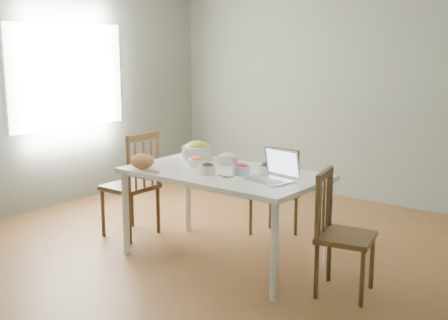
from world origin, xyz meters
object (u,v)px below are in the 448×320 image
Objects in this scene: chair_right at (346,234)px; bread_boule at (142,161)px; chair_far at (274,193)px; bowl_squash at (197,150)px; laptop at (270,166)px; dining_table at (224,216)px; chair_left at (130,184)px.

bread_boule is at bearing 88.81° from chair_right.
chair_right reaches higher than chair_far.
laptop reaches higher than bowl_squash.
chair_right is (1.17, -0.80, 0.04)m from chair_far.
dining_table is at bearing 78.18° from chair_right.
laptop reaches higher than chair_far.
chair_left is at bearing 78.43° from chair_right.
chair_left reaches higher than bread_boule.
dining_table is 1.15m from chair_right.
dining_table is 1.81× the size of chair_right.
laptop reaches higher than chair_left.
chair_right is 1.74m from bowl_squash.
chair_left is at bearing -171.00° from laptop.
bowl_squash is at bearing 80.30° from bread_boule.
chair_right is at bearing 16.29° from laptop.
bread_boule is 0.58× the size of laptop.
dining_table is 8.27× the size of bread_boule.
bread_boule is at bearing -151.50° from dining_table.
laptop is at bearing 87.88° from chair_left.
chair_far reaches higher than dining_table.
dining_table is at bearing 28.50° from bread_boule.
chair_far is 0.88m from bowl_squash.
dining_table is 4.82× the size of laptop.
bread_boule is (-1.78, -0.36, 0.39)m from chair_right.
dining_table is 1.99× the size of chair_far.
chair_left is 3.58× the size of bowl_squash.
chair_right is 0.79m from laptop.
laptop is (1.03, -0.32, 0.04)m from bowl_squash.
laptop is at bearing -6.25° from dining_table.
chair_right is (2.30, 0.04, -0.05)m from chair_left.
chair_far is 1.42m from chair_left.
dining_table is at bearing -176.29° from laptop.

